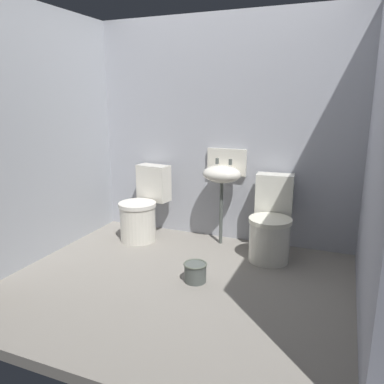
{
  "coord_description": "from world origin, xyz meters",
  "views": [
    {
      "loc": [
        1.22,
        -2.72,
        1.51
      ],
      "look_at": [
        0.0,
        0.27,
        0.7
      ],
      "focal_mm": 35.43,
      "sensor_mm": 36.0,
      "label": 1
    }
  ],
  "objects_px": {
    "toilet_left": "(143,210)",
    "bucket": "(195,272)",
    "sink": "(223,173)",
    "toilet_right": "(271,225)"
  },
  "relations": [
    {
      "from": "sink",
      "to": "toilet_right",
      "type": "bearing_deg",
      "value": -18.81
    },
    {
      "from": "toilet_left",
      "to": "sink",
      "type": "xyz_separation_m",
      "value": [
        0.84,
        0.19,
        0.43
      ]
    },
    {
      "from": "toilet_left",
      "to": "bucket",
      "type": "bearing_deg",
      "value": 149.57
    },
    {
      "from": "toilet_right",
      "to": "bucket",
      "type": "distance_m",
      "value": 0.92
    },
    {
      "from": "toilet_left",
      "to": "toilet_right",
      "type": "relative_size",
      "value": 1.0
    },
    {
      "from": "sink",
      "to": "bucket",
      "type": "bearing_deg",
      "value": -85.65
    },
    {
      "from": "toilet_left",
      "to": "bucket",
      "type": "relative_size",
      "value": 3.89
    },
    {
      "from": "toilet_left",
      "to": "sink",
      "type": "relative_size",
      "value": 0.79
    },
    {
      "from": "sink",
      "to": "bucket",
      "type": "distance_m",
      "value": 1.15
    },
    {
      "from": "toilet_right",
      "to": "bucket",
      "type": "relative_size",
      "value": 3.89
    }
  ]
}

